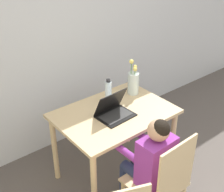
{
  "coord_description": "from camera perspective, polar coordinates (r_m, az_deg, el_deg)",
  "views": [
    {
      "loc": [
        -1.72,
        -0.41,
        2.21
      ],
      "look_at": [
        -0.28,
        1.38,
        0.91
      ],
      "focal_mm": 50.0,
      "sensor_mm": 36.0,
      "label": 1
    }
  ],
  "objects": [
    {
      "name": "flower_vase",
      "position": [
        3.0,
        3.91,
        2.55
      ],
      "size": [
        0.11,
        0.11,
        0.36
      ],
      "color": "silver",
      "rests_on": "dining_table"
    },
    {
      "name": "dining_table",
      "position": [
        2.81,
        0.41,
        -4.71
      ],
      "size": [
        1.02,
        0.73,
        0.73
      ],
      "color": "#D6B784",
      "rests_on": "ground_plane"
    },
    {
      "name": "laptop",
      "position": [
        2.69,
        0.27,
        -2.58
      ],
      "size": [
        0.32,
        0.25,
        0.22
      ],
      "rotation": [
        0.0,
        0.0,
        0.06
      ],
      "color": "black",
      "rests_on": "dining_table"
    },
    {
      "name": "water_bottle",
      "position": [
        2.84,
        -0.66,
        0.73
      ],
      "size": [
        0.06,
        0.06,
        0.24
      ],
      "color": "silver",
      "rests_on": "dining_table"
    },
    {
      "name": "chair_occupied",
      "position": [
        2.5,
        9.0,
        -15.44
      ],
      "size": [
        0.41,
        0.41,
        0.9
      ],
      "rotation": [
        0.0,
        0.0,
        3.17
      ],
      "color": "#D6B784",
      "rests_on": "ground_plane"
    },
    {
      "name": "wall_back",
      "position": [
        3.29,
        -5.54,
        12.42
      ],
      "size": [
        6.4,
        0.05,
        2.5
      ],
      "color": "silver",
      "rests_on": "ground_plane"
    },
    {
      "name": "person_seated",
      "position": [
        2.45,
        7.02,
        -11.32
      ],
      "size": [
        0.3,
        0.43,
        1.0
      ],
      "rotation": [
        0.0,
        0.0,
        3.17
      ],
      "color": "purple",
      "rests_on": "ground_plane"
    }
  ]
}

